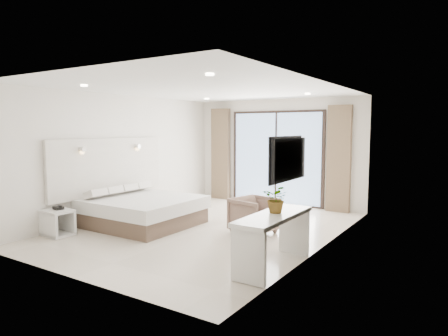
{
  "coord_description": "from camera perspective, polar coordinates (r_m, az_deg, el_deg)",
  "views": [
    {
      "loc": [
        4.42,
        -6.29,
        1.96
      ],
      "look_at": [
        0.11,
        0.4,
        1.17
      ],
      "focal_mm": 32.0,
      "sensor_mm": 36.0,
      "label": 1
    }
  ],
  "objects": [
    {
      "name": "console_desk",
      "position": [
        5.69,
        7.12,
        -8.57
      ],
      "size": [
        0.51,
        1.62,
        0.77
      ],
      "color": "silver",
      "rests_on": "ground"
    },
    {
      "name": "ground",
      "position": [
        7.93,
        -2.26,
        -8.63
      ],
      "size": [
        6.2,
        6.2,
        0.0
      ],
      "primitive_type": "plane",
      "color": "beige",
      "rests_on": "ground"
    },
    {
      "name": "phone",
      "position": [
        7.94,
        -22.59,
        -5.27
      ],
      "size": [
        0.21,
        0.18,
        0.06
      ],
      "primitive_type": "cube",
      "rotation": [
        0.0,
        0.0,
        -0.21
      ],
      "color": "black",
      "rests_on": "nightstand"
    },
    {
      "name": "nightstand",
      "position": [
        7.97,
        -22.68,
        -7.23
      ],
      "size": [
        0.54,
        0.46,
        0.48
      ],
      "rotation": [
        0.0,
        0.0,
        -0.05
      ],
      "color": "silver",
      "rests_on": "ground"
    },
    {
      "name": "room_shell",
      "position": [
        8.36,
        -0.76,
        3.09
      ],
      "size": [
        4.62,
        6.22,
        2.72
      ],
      "color": "silver",
      "rests_on": "ground"
    },
    {
      "name": "plant",
      "position": [
        5.7,
        7.57,
        -4.82
      ],
      "size": [
        0.37,
        0.41,
        0.32
      ],
      "primitive_type": "imported",
      "rotation": [
        0.0,
        0.0,
        0.03
      ],
      "color": "#33662D",
      "rests_on": "console_desk"
    },
    {
      "name": "bed",
      "position": [
        8.33,
        -11.56,
        -5.96
      ],
      "size": [
        2.01,
        1.92,
        0.7
      ],
      "color": "brown",
      "rests_on": "ground"
    },
    {
      "name": "armchair",
      "position": [
        7.52,
        4.38,
        -6.5
      ],
      "size": [
        0.82,
        0.86,
        0.75
      ],
      "primitive_type": "imported",
      "rotation": [
        0.0,
        0.0,
        1.36
      ],
      "color": "#806554",
      "rests_on": "ground"
    }
  ]
}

